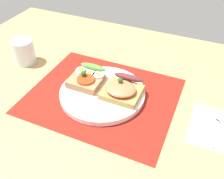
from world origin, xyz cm
name	(u,v)px	position (x,y,z in cm)	size (l,w,h in cm)	color
ground_plane	(103,100)	(0.00, 0.00, -1.60)	(120.00, 90.00, 3.20)	tan
placemat	(102,95)	(0.00, 0.00, 0.15)	(41.12, 33.81, 0.30)	maroon
plate	(102,93)	(0.00, 0.00, 1.07)	(24.24, 24.24, 1.55)	white
sandwich_egg_tomato	(87,78)	(-5.65, 1.75, 3.44)	(9.25, 9.82, 4.37)	#A0714A
sandwich_salmon	(122,89)	(5.60, 1.13, 3.64)	(10.44, 10.53, 5.10)	#A58447
napkin	(216,129)	(31.32, -0.25, 0.30)	(12.60, 14.84, 0.60)	white
fork	(216,126)	(31.25, 0.14, 0.76)	(1.62, 13.02, 0.32)	#B7B7BC
drinking_glass	(24,51)	(-31.43, 5.52, 4.03)	(7.13, 7.13, 8.07)	silver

